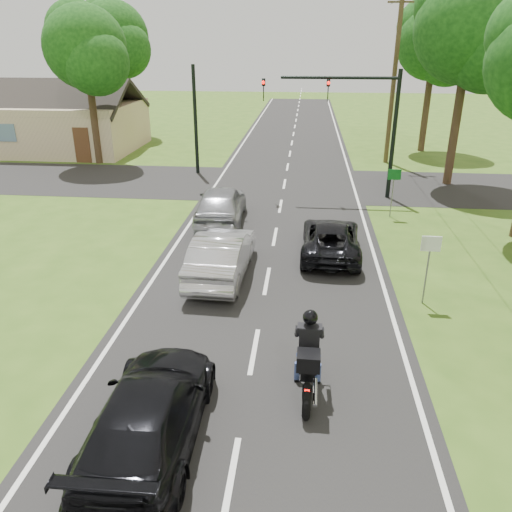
# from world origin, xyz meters

# --- Properties ---
(ground) EXTENTS (140.00, 140.00, 0.00)m
(ground) POSITION_xyz_m (0.00, 0.00, 0.00)
(ground) COLOR #355819
(ground) RESTS_ON ground
(road) EXTENTS (8.00, 100.00, 0.01)m
(road) POSITION_xyz_m (0.00, 10.00, 0.01)
(road) COLOR black
(road) RESTS_ON ground
(cross_road) EXTENTS (60.00, 7.00, 0.01)m
(cross_road) POSITION_xyz_m (0.00, 16.00, 0.01)
(cross_road) COLOR black
(cross_road) RESTS_ON ground
(motorcycle_rider) EXTENTS (0.67, 2.37, 2.04)m
(motorcycle_rider) POSITION_xyz_m (1.32, -1.46, 0.80)
(motorcycle_rider) COLOR black
(motorcycle_rider) RESTS_ON ground
(dark_suv) EXTENTS (2.15, 4.45, 1.22)m
(dark_suv) POSITION_xyz_m (2.10, 6.43, 0.62)
(dark_suv) COLOR black
(dark_suv) RESTS_ON road
(silver_sedan) EXTENTS (1.74, 4.62, 1.51)m
(silver_sedan) POSITION_xyz_m (-1.50, 4.25, 0.77)
(silver_sedan) COLOR silver
(silver_sedan) RESTS_ON road
(silver_suv) EXTENTS (2.14, 4.86, 1.63)m
(silver_suv) POSITION_xyz_m (-2.38, 9.42, 0.83)
(silver_suv) COLOR #9A9CA2
(silver_suv) RESTS_ON road
(dark_car_behind) EXTENTS (1.98, 4.74, 1.37)m
(dark_car_behind) POSITION_xyz_m (-1.64, -3.24, 0.70)
(dark_car_behind) COLOR black
(dark_car_behind) RESTS_ON road
(traffic_signal) EXTENTS (6.38, 0.44, 6.00)m
(traffic_signal) POSITION_xyz_m (3.34, 14.00, 4.14)
(traffic_signal) COLOR black
(traffic_signal) RESTS_ON ground
(signal_pole_far) EXTENTS (0.20, 0.20, 6.00)m
(signal_pole_far) POSITION_xyz_m (-5.20, 18.00, 3.00)
(signal_pole_far) COLOR black
(signal_pole_far) RESTS_ON ground
(utility_pole_far) EXTENTS (1.60, 0.28, 10.00)m
(utility_pole_far) POSITION_xyz_m (6.20, 22.00, 5.08)
(utility_pole_far) COLOR brown
(utility_pole_far) RESTS_ON ground
(sign_white) EXTENTS (0.55, 0.07, 2.12)m
(sign_white) POSITION_xyz_m (4.70, 2.98, 1.60)
(sign_white) COLOR slate
(sign_white) RESTS_ON ground
(sign_green) EXTENTS (0.55, 0.07, 2.12)m
(sign_green) POSITION_xyz_m (4.90, 10.98, 1.60)
(sign_green) COLOR slate
(sign_green) RESTS_ON ground
(tree_row_d) EXTENTS (5.76, 5.58, 10.45)m
(tree_row_d) POSITION_xyz_m (9.10, 16.76, 7.43)
(tree_row_d) COLOR #332316
(tree_row_d) RESTS_ON ground
(tree_row_e) EXTENTS (5.28, 5.12, 9.61)m
(tree_row_e) POSITION_xyz_m (9.48, 25.78, 6.83)
(tree_row_e) COLOR #332316
(tree_row_e) RESTS_ON ground
(tree_left_near) EXTENTS (5.12, 4.96, 9.22)m
(tree_left_near) POSITION_xyz_m (-11.73, 19.78, 6.53)
(tree_left_near) COLOR #332316
(tree_left_near) RESTS_ON ground
(tree_left_far) EXTENTS (5.76, 5.58, 10.14)m
(tree_left_far) POSITION_xyz_m (-13.70, 29.76, 7.13)
(tree_left_far) COLOR #332316
(tree_left_far) RESTS_ON ground
(house) EXTENTS (10.20, 8.00, 4.84)m
(house) POSITION_xyz_m (-16.00, 24.00, 1.77)
(house) COLOR tan
(house) RESTS_ON ground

